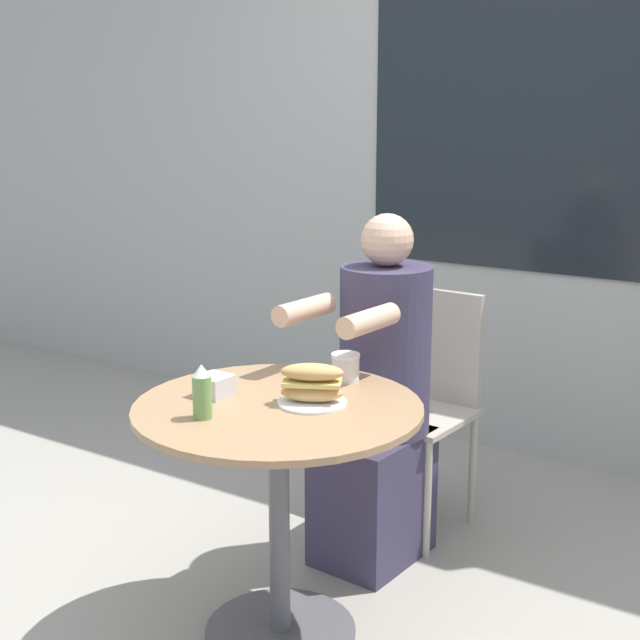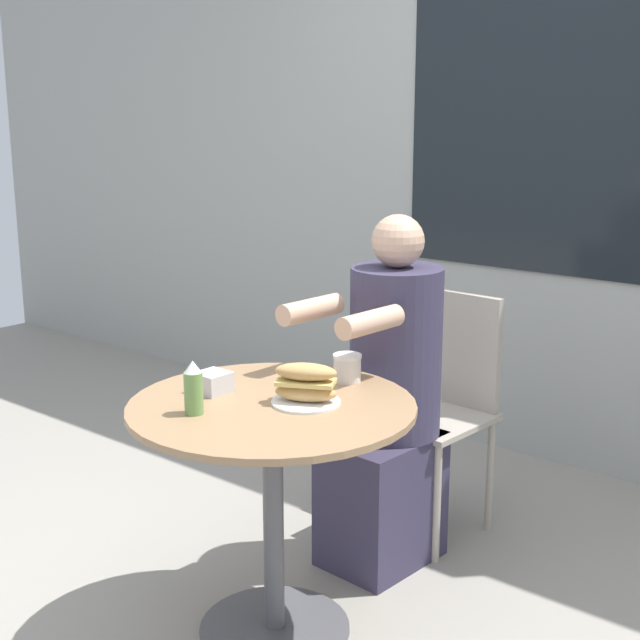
{
  "view_description": "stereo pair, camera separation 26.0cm",
  "coord_description": "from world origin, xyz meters",
  "px_view_note": "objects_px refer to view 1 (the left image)",
  "views": [
    {
      "loc": [
        1.39,
        -1.9,
        1.52
      ],
      "look_at": [
        0.0,
        0.21,
        0.91
      ],
      "focal_mm": 50.0,
      "sensor_mm": 36.0,
      "label": 1
    },
    {
      "loc": [
        1.6,
        -1.74,
        1.52
      ],
      "look_at": [
        0.0,
        0.21,
        0.91
      ],
      "focal_mm": 50.0,
      "sensor_mm": 36.0,
      "label": 2
    }
  ],
  "objects_px": {
    "sandwich_on_plate": "(312,386)",
    "drink_cup": "(346,367)",
    "seated_diner": "(378,412)",
    "condiment_bottle": "(202,392)",
    "diner_chair": "(426,386)",
    "cafe_table": "(279,466)"
  },
  "relations": [
    {
      "from": "seated_diner",
      "to": "cafe_table",
      "type": "bearing_deg",
      "value": 94.43
    },
    {
      "from": "diner_chair",
      "to": "seated_diner",
      "type": "distance_m",
      "value": 0.34
    },
    {
      "from": "cafe_table",
      "to": "sandwich_on_plate",
      "type": "bearing_deg",
      "value": 38.33
    },
    {
      "from": "cafe_table",
      "to": "condiment_bottle",
      "type": "distance_m",
      "value": 0.34
    },
    {
      "from": "cafe_table",
      "to": "condiment_bottle",
      "type": "xyz_separation_m",
      "value": [
        -0.1,
        -0.2,
        0.26
      ]
    },
    {
      "from": "cafe_table",
      "to": "condiment_bottle",
      "type": "bearing_deg",
      "value": -118.01
    },
    {
      "from": "drink_cup",
      "to": "cafe_table",
      "type": "bearing_deg",
      "value": -96.91
    },
    {
      "from": "sandwich_on_plate",
      "to": "drink_cup",
      "type": "height_order",
      "value": "sandwich_on_plate"
    },
    {
      "from": "sandwich_on_plate",
      "to": "condiment_bottle",
      "type": "xyz_separation_m",
      "value": [
        -0.18,
        -0.26,
        0.02
      ]
    },
    {
      "from": "sandwich_on_plate",
      "to": "drink_cup",
      "type": "relative_size",
      "value": 2.24
    },
    {
      "from": "diner_chair",
      "to": "condiment_bottle",
      "type": "distance_m",
      "value": 1.15
    },
    {
      "from": "diner_chair",
      "to": "sandwich_on_plate",
      "type": "bearing_deg",
      "value": 98.66
    },
    {
      "from": "seated_diner",
      "to": "condiment_bottle",
      "type": "bearing_deg",
      "value": 86.58
    },
    {
      "from": "drink_cup",
      "to": "diner_chair",
      "type": "bearing_deg",
      "value": 93.16
    },
    {
      "from": "seated_diner",
      "to": "sandwich_on_plate",
      "type": "bearing_deg",
      "value": 102.72
    },
    {
      "from": "seated_diner",
      "to": "sandwich_on_plate",
      "type": "distance_m",
      "value": 0.58
    },
    {
      "from": "seated_diner",
      "to": "drink_cup",
      "type": "height_order",
      "value": "seated_diner"
    },
    {
      "from": "sandwich_on_plate",
      "to": "condiment_bottle",
      "type": "height_order",
      "value": "condiment_bottle"
    },
    {
      "from": "cafe_table",
      "to": "seated_diner",
      "type": "bearing_deg",
      "value": 90.62
    },
    {
      "from": "cafe_table",
      "to": "drink_cup",
      "type": "relative_size",
      "value": 9.32
    },
    {
      "from": "drink_cup",
      "to": "condiment_bottle",
      "type": "distance_m",
      "value": 0.52
    },
    {
      "from": "cafe_table",
      "to": "diner_chair",
      "type": "distance_m",
      "value": 0.92
    }
  ]
}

